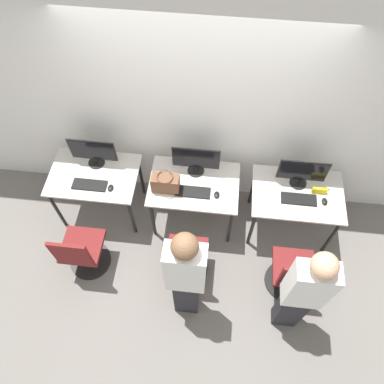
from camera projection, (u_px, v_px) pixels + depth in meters
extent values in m
plane|color=slate|center=(191.00, 240.00, 4.63)|extent=(20.00, 20.00, 0.00)
cube|color=silver|center=(199.00, 112.00, 3.89)|extent=(12.00, 0.05, 2.80)
cube|color=#BCB7AD|center=(93.00, 175.00, 4.26)|extent=(1.01, 0.69, 0.02)
cylinder|color=black|center=(57.00, 210.00, 4.45)|extent=(0.04, 0.04, 0.73)
cylinder|color=black|center=(132.00, 217.00, 4.39)|extent=(0.04, 0.04, 0.73)
cylinder|color=black|center=(71.00, 170.00, 4.76)|extent=(0.04, 0.04, 0.73)
cylinder|color=black|center=(141.00, 176.00, 4.71)|extent=(0.04, 0.04, 0.73)
cylinder|color=black|center=(97.00, 162.00, 4.33)|extent=(0.19, 0.19, 0.01)
cylinder|color=black|center=(96.00, 160.00, 4.29)|extent=(0.04, 0.04, 0.07)
cube|color=black|center=(92.00, 150.00, 4.14)|extent=(0.53, 0.01, 0.31)
cube|color=black|center=(92.00, 151.00, 4.14)|extent=(0.50, 0.01, 0.29)
cube|color=black|center=(90.00, 185.00, 4.16)|extent=(0.38, 0.14, 0.02)
ellipsoid|color=black|center=(111.00, 188.00, 4.13)|extent=(0.06, 0.09, 0.03)
cylinder|color=black|center=(91.00, 260.00, 4.48)|extent=(0.48, 0.48, 0.03)
cylinder|color=black|center=(87.00, 254.00, 4.31)|extent=(0.04, 0.04, 0.38)
cube|color=maroon|center=(82.00, 246.00, 4.12)|extent=(0.44, 0.44, 0.05)
cube|color=maroon|center=(71.00, 254.00, 3.81)|extent=(0.40, 0.04, 0.44)
cube|color=#BCB7AD|center=(194.00, 184.00, 4.19)|extent=(1.01, 0.69, 0.02)
cylinder|color=black|center=(153.00, 219.00, 4.38)|extent=(0.04, 0.04, 0.73)
cylinder|color=black|center=(230.00, 227.00, 4.32)|extent=(0.04, 0.04, 0.73)
cylinder|color=black|center=(161.00, 178.00, 4.69)|extent=(0.04, 0.04, 0.73)
cylinder|color=black|center=(233.00, 185.00, 4.64)|extent=(0.04, 0.04, 0.73)
cylinder|color=black|center=(196.00, 171.00, 4.27)|extent=(0.19, 0.19, 0.01)
cylinder|color=black|center=(196.00, 168.00, 4.23)|extent=(0.04, 0.04, 0.07)
cube|color=black|center=(196.00, 158.00, 4.08)|extent=(0.53, 0.01, 0.31)
cube|color=black|center=(196.00, 159.00, 4.08)|extent=(0.50, 0.01, 0.29)
cube|color=black|center=(193.00, 192.00, 4.11)|extent=(0.38, 0.14, 0.02)
ellipsoid|color=black|center=(217.00, 195.00, 4.08)|extent=(0.06, 0.09, 0.03)
cylinder|color=black|center=(187.00, 269.00, 4.42)|extent=(0.48, 0.48, 0.03)
cylinder|color=black|center=(187.00, 262.00, 4.25)|extent=(0.04, 0.04, 0.38)
cube|color=maroon|center=(187.00, 255.00, 4.07)|extent=(0.44, 0.44, 0.05)
cube|color=maroon|center=(184.00, 264.00, 3.75)|extent=(0.40, 0.04, 0.44)
cube|color=#232328|center=(187.00, 294.00, 3.87)|extent=(0.25, 0.16, 0.80)
cube|color=white|center=(186.00, 268.00, 3.24)|extent=(0.36, 0.20, 0.69)
sphere|color=brown|center=(185.00, 246.00, 2.86)|extent=(0.22, 0.22, 0.22)
cube|color=#BCB7AD|center=(298.00, 194.00, 4.12)|extent=(1.01, 0.69, 0.02)
cylinder|color=black|center=(252.00, 229.00, 4.31)|extent=(0.04, 0.04, 0.73)
cylinder|color=black|center=(331.00, 237.00, 4.26)|extent=(0.04, 0.04, 0.73)
cylinder|color=black|center=(253.00, 187.00, 4.62)|extent=(0.04, 0.04, 0.73)
cylinder|color=black|center=(327.00, 194.00, 4.57)|extent=(0.04, 0.04, 0.73)
cylinder|color=black|center=(298.00, 183.00, 4.18)|extent=(0.19, 0.19, 0.01)
cylinder|color=black|center=(299.00, 181.00, 4.14)|extent=(0.04, 0.04, 0.07)
cube|color=black|center=(303.00, 171.00, 3.99)|extent=(0.53, 0.01, 0.31)
cube|color=black|center=(303.00, 171.00, 3.99)|extent=(0.50, 0.01, 0.29)
cube|color=black|center=(299.00, 199.00, 4.06)|extent=(0.38, 0.14, 0.02)
ellipsoid|color=black|center=(325.00, 201.00, 4.04)|extent=(0.06, 0.09, 0.03)
cylinder|color=black|center=(285.00, 281.00, 4.34)|extent=(0.48, 0.48, 0.03)
cylinder|color=black|center=(289.00, 275.00, 4.17)|extent=(0.04, 0.04, 0.38)
cube|color=maroon|center=(293.00, 268.00, 3.99)|extent=(0.44, 0.44, 0.05)
cube|color=maroon|center=(300.00, 278.00, 3.67)|extent=(0.40, 0.04, 0.44)
cube|color=#232328|center=(290.00, 308.00, 3.80)|extent=(0.25, 0.16, 0.78)
cube|color=white|center=(309.00, 285.00, 3.19)|extent=(0.36, 0.20, 0.67)
sphere|color=tan|center=(325.00, 266.00, 2.81)|extent=(0.22, 0.22, 0.22)
cube|color=brown|center=(165.00, 183.00, 4.05)|extent=(0.30, 0.14, 0.22)
torus|color=brown|center=(165.00, 177.00, 3.94)|extent=(0.18, 0.18, 0.01)
cube|color=yellow|center=(319.00, 191.00, 4.08)|extent=(0.16, 0.03, 0.08)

